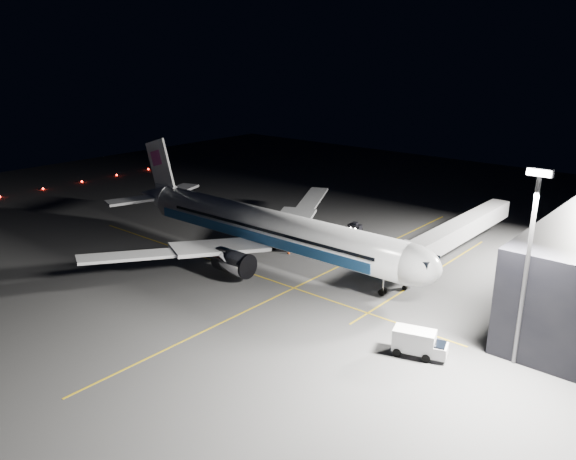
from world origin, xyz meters
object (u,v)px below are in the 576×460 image
at_px(jet_bridge, 454,233).
at_px(floodlight_mast_south, 529,252).
at_px(airliner, 264,227).
at_px(baggage_tug, 355,227).
at_px(safety_cone_a, 288,252).
at_px(safety_cone_c, 311,253).
at_px(service_truck, 419,342).
at_px(safety_cone_b, 270,239).

xyz_separation_m(jet_bridge, floodlight_mast_south, (18.00, -24.07, 7.79)).
xyz_separation_m(airliner, baggage_tug, (3.10, 20.85, -4.38)).
distance_m(baggage_tug, safety_cone_a, 16.92).
relative_size(airliner, safety_cone_c, 93.63).
relative_size(floodlight_mast_south, safety_cone_c, 31.53).
height_order(safety_cone_a, safety_cone_c, same).
relative_size(airliner, service_truck, 10.09).
bearing_deg(jet_bridge, safety_cone_b, -157.87).
bearing_deg(safety_cone_c, safety_cone_a, -145.67).
bearing_deg(airliner, safety_cone_b, 125.94).
bearing_deg(safety_cone_b, service_truck, -25.40).
xyz_separation_m(airliner, safety_cone_a, (1.62, 4.00, -4.84)).
height_order(baggage_tug, safety_cone_b, baggage_tug).
bearing_deg(floodlight_mast_south, airliner, 171.67).
xyz_separation_m(jet_bridge, safety_cone_b, (-27.93, -11.36, -4.25)).
distance_m(baggage_tug, safety_cone_c, 14.85).
distance_m(service_truck, safety_cone_a, 34.62).
xyz_separation_m(floodlight_mast_south, baggage_tug, (-37.98, 26.86, -11.59)).
relative_size(service_truck, safety_cone_c, 9.28).
relative_size(jet_bridge, baggage_tug, 13.59).
height_order(safety_cone_b, safety_cone_c, safety_cone_b).
xyz_separation_m(baggage_tug, safety_cone_b, (-7.95, -14.15, -0.45)).
xyz_separation_m(floodlight_mast_south, safety_cone_b, (-45.93, 12.71, -12.04)).
bearing_deg(safety_cone_b, safety_cone_c, -3.69).
height_order(airliner, floodlight_mast_south, floodlight_mast_south).
height_order(baggage_tug, safety_cone_a, baggage_tug).
relative_size(jet_bridge, safety_cone_c, 52.39).
relative_size(service_truck, baggage_tug, 2.41).
bearing_deg(baggage_tug, jet_bridge, -15.04).
height_order(service_truck, safety_cone_a, service_truck).
height_order(jet_bridge, safety_cone_a, jet_bridge).
height_order(jet_bridge, floodlight_mast_south, floodlight_mast_south).
height_order(airliner, safety_cone_c, airliner).
relative_size(floodlight_mast_south, safety_cone_b, 30.97).
bearing_deg(safety_cone_b, baggage_tug, 60.67).
bearing_deg(safety_cone_c, safety_cone_b, 176.31).
height_order(airliner, service_truck, airliner).
bearing_deg(floodlight_mast_south, safety_cone_b, 164.53).
relative_size(airliner, jet_bridge, 1.79).
distance_m(floodlight_mast_south, safety_cone_c, 40.21).
bearing_deg(baggage_tug, safety_cone_a, -102.10).
bearing_deg(jet_bridge, safety_cone_a, -146.77).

